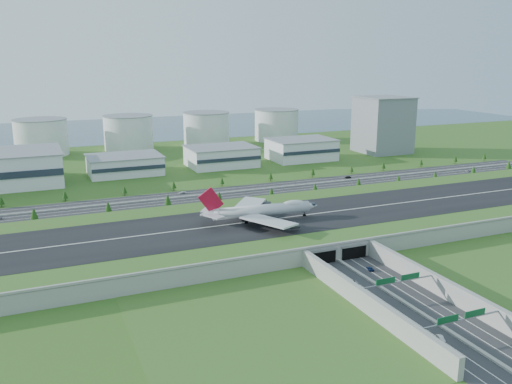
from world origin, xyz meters
name	(u,v)px	position (x,y,z in m)	size (l,w,h in m)	color
ground	(292,231)	(0.00, 0.00, 0.00)	(1200.00, 1200.00, 0.00)	#2B561A
airfield_deck	(292,224)	(0.00, -0.09, 4.12)	(520.00, 100.00, 9.20)	gray
underpass_road	(404,295)	(0.00, -99.42, 3.43)	(38.80, 120.40, 8.00)	#28282B
sign_gantry_near	(398,283)	(0.00, -95.04, 6.95)	(38.70, 0.70, 9.80)	gray
sign_gantry_far	(461,321)	(0.00, -130.04, 6.95)	(38.70, 0.70, 9.80)	gray
north_expressway	(232,192)	(0.00, 95.00, 0.06)	(560.00, 36.00, 0.12)	#28282B
tree_row	(226,188)	(-6.02, 92.79, 4.59)	(506.20, 48.71, 8.41)	#3D2819
hangar_mid_a	(125,165)	(-60.00, 190.00, 7.50)	(58.00, 42.00, 15.00)	silver
hangar_mid_b	(221,157)	(25.00, 190.00, 8.50)	(58.00, 42.00, 17.00)	silver
hangar_mid_c	(301,150)	(105.00, 190.00, 9.50)	(58.00, 42.00, 19.00)	silver
office_tower	(383,125)	(200.00, 195.00, 27.50)	(46.00, 46.00, 55.00)	slate
fuel_tank_a	(41,138)	(-120.00, 310.00, 17.50)	(50.00, 50.00, 35.00)	silver
fuel_tank_b	(129,133)	(-35.00, 310.00, 17.50)	(50.00, 50.00, 35.00)	silver
fuel_tank_c	(206,129)	(50.00, 310.00, 17.50)	(50.00, 50.00, 35.00)	silver
fuel_tank_d	(276,125)	(135.00, 310.00, 17.50)	(50.00, 50.00, 35.00)	silver
bay_water	(133,128)	(0.00, 480.00, 0.03)	(1200.00, 260.00, 0.06)	#314C5F
boeing_747	(261,210)	(-18.76, 0.31, 13.99)	(68.30, 64.33, 21.12)	silver
car_0	(356,283)	(-7.63, -77.11, 0.86)	(1.74, 4.33, 1.48)	#A7A7AB
car_1	(441,339)	(-6.89, -128.66, 0.90)	(1.64, 4.71, 1.55)	silver
car_2	(370,269)	(7.25, -65.88, 0.83)	(2.34, 5.08, 1.41)	#0E1D46
car_5	(348,177)	(101.58, 102.48, 0.95)	(1.76, 5.05, 1.66)	black
car_6	(468,171)	(209.39, 84.49, 0.91)	(2.62, 5.69, 1.58)	silver
car_7	(182,193)	(-34.24, 105.67, 0.85)	(2.06, 5.06, 1.47)	white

